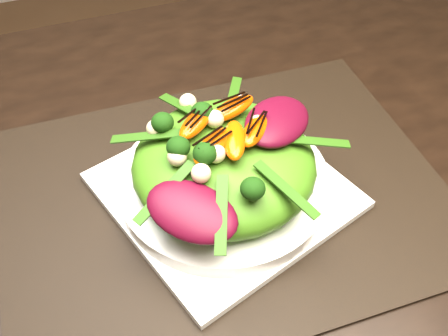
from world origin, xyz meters
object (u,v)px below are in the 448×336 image
object	(u,v)px
dining_table	(393,169)
plate_base	(224,190)
lettuce_mound	(224,164)
placemat	(224,194)
salad_bowl	(224,182)
orange_segment	(191,122)

from	to	relation	value
dining_table	plate_base	bearing A→B (deg)	175.20
plate_base	lettuce_mound	size ratio (longest dim) A/B	1.20
lettuce_mound	placemat	bearing A→B (deg)	-165.96
salad_bowl	orange_segment	distance (m)	0.08
orange_segment	dining_table	bearing A→B (deg)	-12.35
placemat	lettuce_mound	distance (m)	0.05
dining_table	lettuce_mound	distance (m)	0.23
plate_base	lettuce_mound	xyz separation A→B (m)	(0.00, 0.00, 0.04)
placemat	orange_segment	world-z (taller)	orange_segment
plate_base	salad_bowl	bearing A→B (deg)	26.57
lettuce_mound	orange_segment	distance (m)	0.06
salad_bowl	orange_segment	size ratio (longest dim) A/B	4.27
dining_table	placemat	distance (m)	0.22
placemat	orange_segment	distance (m)	0.10
dining_table	orange_segment	bearing A→B (deg)	167.65
lettuce_mound	orange_segment	size ratio (longest dim) A/B	3.61
placemat	plate_base	world-z (taller)	plate_base
salad_bowl	placemat	bearing A→B (deg)	-153.43
plate_base	orange_segment	size ratio (longest dim) A/B	4.32
plate_base	salad_bowl	xyz separation A→B (m)	(0.00, 0.00, 0.01)
dining_table	salad_bowl	xyz separation A→B (m)	(-0.22, 0.02, 0.04)
dining_table	placemat	bearing A→B (deg)	175.20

